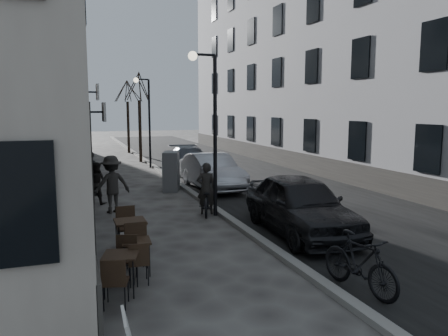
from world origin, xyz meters
TOP-DOWN VIEW (x-y plane):
  - ground at (0.00, 0.00)m, footprint 120.00×120.00m
  - road at (3.85, 16.00)m, footprint 7.30×60.00m
  - kerb at (0.20, 16.00)m, footprint 0.25×60.00m
  - building_left at (-6.00, 16.50)m, footprint 4.00×35.00m
  - building_right at (9.50, 16.50)m, footprint 4.00×35.00m
  - streetlamp_near at (-0.17, 6.00)m, footprint 0.90×0.28m
  - streetlamp_far at (-0.17, 18.00)m, footprint 0.90×0.28m
  - tree_near at (-0.10, 21.00)m, footprint 2.40×2.40m
  - tree_far at (-0.10, 27.00)m, footprint 2.40×2.40m
  - bistro_set_a at (-3.48, 0.95)m, footprint 0.80×1.57m
  - bistro_set_b at (-3.08, 1.83)m, footprint 0.62×1.46m
  - bistro_set_c at (-3.05, 2.98)m, footprint 0.70×1.70m
  - utility_cabinet at (-0.40, 10.64)m, footprint 0.92×1.22m
  - bicycle at (-0.20, 6.32)m, footprint 1.26×2.07m
  - cyclist_rider at (-0.20, 6.32)m, footprint 0.71×0.57m
  - pedestrian_near at (-3.47, 9.01)m, footprint 0.93×0.88m
  - pedestrian_mid at (-3.06, 7.49)m, footprint 1.35×0.99m
  - pedestrian_far at (-3.60, 10.63)m, footprint 1.07×0.95m
  - car_near at (1.56, 3.34)m, footprint 2.20×4.81m
  - car_mid at (1.33, 10.51)m, footprint 1.78×4.58m
  - car_far at (1.69, 15.58)m, footprint 2.23×4.76m
  - moped at (0.71, -0.43)m, footprint 0.82×1.90m

SIDE VIEW (x-z plane):
  - ground at x=0.00m, z-range 0.00..0.00m
  - road at x=3.85m, z-range 0.00..0.00m
  - kerb at x=0.20m, z-range 0.00..0.12m
  - bistro_set_b at x=-3.08m, z-range 0.01..0.86m
  - bistro_set_a at x=-3.48m, z-range 0.01..0.91m
  - bicycle at x=-0.20m, z-range 0.00..1.02m
  - bistro_set_c at x=-3.05m, z-range 0.01..1.02m
  - moped at x=0.71m, z-range 0.00..1.11m
  - car_far at x=1.69m, z-range 0.00..1.34m
  - car_mid at x=1.33m, z-range 0.00..1.48m
  - pedestrian_near at x=-3.47m, z-range 0.00..1.51m
  - car_near at x=1.56m, z-range 0.00..1.60m
  - utility_cabinet at x=-0.40m, z-range 0.00..1.62m
  - cyclist_rider at x=-0.20m, z-range 0.00..1.68m
  - pedestrian_far at x=-3.60m, z-range 0.00..1.74m
  - pedestrian_mid at x=-3.06m, z-range 0.00..1.88m
  - streetlamp_near at x=-0.17m, z-range 0.62..5.71m
  - streetlamp_far at x=-0.17m, z-range 0.62..5.71m
  - tree_near at x=-0.10m, z-range 1.81..7.51m
  - tree_far at x=-0.10m, z-range 1.81..7.51m
  - building_left at x=-6.00m, z-range 0.00..16.00m
  - building_right at x=9.50m, z-range 0.00..16.00m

